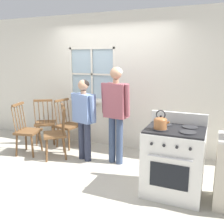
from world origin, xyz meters
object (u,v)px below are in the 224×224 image
chair_center_cluster (56,134)px  stove (174,161)px  chair_by_window (45,123)px  potted_plant (82,96)px  kettle (160,122)px  person_elderly_left (84,113)px  chair_near_wall (27,131)px  person_teen_center (116,107)px  chair_near_stove (68,125)px

chair_center_cluster → stove: size_ratio=0.92×
chair_by_window → stove: stove is taller
stove → potted_plant: 2.64m
kettle → person_elderly_left: bearing=155.8°
chair_by_window → chair_near_wall: same height
person_elderly_left → person_teen_center: (0.57, 0.09, 0.14)m
person_elderly_left → kettle: 1.65m
potted_plant → person_teen_center: bearing=-34.0°
person_elderly_left → kettle: bearing=-5.5°
chair_center_cluster → person_elderly_left: size_ratio=0.68×
chair_by_window → kettle: bearing=126.5°
kettle → chair_near_wall: bearing=169.3°
chair_center_cluster → kettle: kettle is taller
person_elderly_left → chair_near_wall: bearing=-152.8°
person_teen_center → chair_near_stove: bearing=171.5°
chair_near_wall → chair_near_stove: 0.82m
chair_center_cluster → potted_plant: bearing=139.6°
chair_by_window → chair_center_cluster: 0.89m
person_teen_center → chair_near_wall: bearing=-162.2°
person_elderly_left → chair_center_cluster: bearing=-149.9°
person_elderly_left → chair_by_window: bearing=178.2°
chair_center_cluster → kettle: (2.04, -0.57, 0.57)m
chair_by_window → chair_near_wall: (0.06, -0.63, 0.00)m
person_elderly_left → stove: 1.81m
chair_center_cluster → kettle: bearing=36.0°
person_teen_center → potted_plant: person_teen_center is taller
potted_plant → chair_near_stove: bearing=-115.8°
person_elderly_left → stove: size_ratio=1.35×
chair_center_cluster → person_teen_center: size_ratio=0.59×
chair_center_cluster → person_elderly_left: person_elderly_left is taller
chair_near_stove → kettle: 2.53m
chair_near_stove → person_teen_center: bearing=-96.3°
person_elderly_left → stove: (1.68, -0.54, -0.40)m
person_elderly_left → person_teen_center: size_ratio=0.87×
chair_center_cluster → stove: bearing=40.4°
stove → person_teen_center: bearing=150.0°
chair_near_stove → kettle: (2.17, -1.16, 0.57)m
person_elderly_left → chair_near_stove: bearing=162.7°
stove → person_elderly_left: bearing=162.0°
person_elderly_left → potted_plant: (-0.51, 0.82, 0.16)m
person_teen_center → kettle: (0.93, -0.77, 0.01)m
chair_near_wall → chair_near_stove: bearing=-49.1°
potted_plant → stove: bearing=-32.0°
chair_near_stove → potted_plant: 0.69m
chair_near_wall → chair_center_cluster: 0.63m
chair_near_stove → potted_plant: potted_plant is taller
chair_near_wall → person_teen_center: bearing=-93.8°
chair_near_wall → chair_by_window: bearing=-7.1°
kettle → potted_plant: bearing=143.3°
chair_by_window → stove: size_ratio=0.92×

